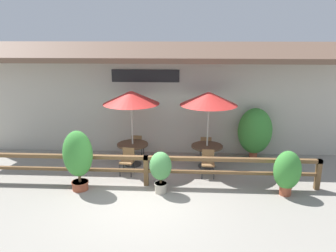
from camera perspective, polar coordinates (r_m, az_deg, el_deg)
ground_plane at (r=9.36m, az=-4.56°, el=-13.01°), size 60.00×60.00×0.00m
building_facade at (r=12.50m, az=-2.31°, el=4.98°), size 14.28×1.49×4.23m
patio_railing at (r=10.00m, az=-3.85°, el=-6.63°), size 10.40×0.14×0.95m
patio_umbrella_near at (r=11.15m, az=-6.43°, el=4.98°), size 1.92×1.92×2.70m
dining_table_near at (r=11.62m, az=-6.16°, el=-3.81°), size 1.09×1.09×0.78m
chair_near_streetside at (r=10.94m, az=-7.05°, el=-5.86°), size 0.48×0.48×0.87m
chair_near_wallside at (r=12.40m, az=-5.36°, el=-3.17°), size 0.44×0.44×0.87m
patio_umbrella_middle at (r=10.98m, az=7.10°, el=4.79°), size 1.92×1.92×2.70m
dining_table_middle at (r=11.46m, az=6.80°, el=-4.12°), size 1.09×1.09×0.78m
chair_middle_streetside at (r=10.77m, az=6.98°, el=-6.21°), size 0.43×0.43×0.87m
chair_middle_wallside at (r=12.25m, az=6.58°, el=-3.46°), size 0.43×0.43×0.87m
potted_plant_corner_fern at (r=9.51m, az=-1.30°, el=-7.42°), size 0.64×0.58×1.26m
potted_plant_entrance_palm at (r=9.99m, az=20.05°, el=-7.42°), size 0.77×0.69×1.33m
potted_plant_broad_leaf at (r=9.92m, az=-15.42°, el=-5.04°), size 0.87×0.78×1.83m
potted_plant_tall_tropical at (r=12.44m, az=14.89°, el=-0.88°), size 1.24×1.12×1.91m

